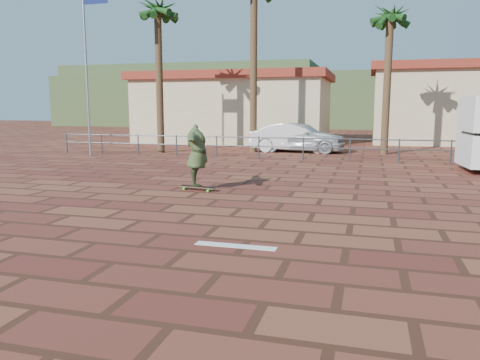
# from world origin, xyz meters

# --- Properties ---
(ground) EXTENTS (120.00, 120.00, 0.00)m
(ground) POSITION_xyz_m (0.00, 0.00, 0.00)
(ground) COLOR brown
(ground) RESTS_ON ground
(paint_stripe) EXTENTS (1.40, 0.22, 0.01)m
(paint_stripe) POSITION_xyz_m (0.70, -1.20, 0.00)
(paint_stripe) COLOR white
(paint_stripe) RESTS_ON ground
(guardrail) EXTENTS (24.06, 0.06, 1.00)m
(guardrail) POSITION_xyz_m (0.00, 12.00, 0.68)
(guardrail) COLOR #47494F
(guardrail) RESTS_ON ground
(flagpole) EXTENTS (1.30, 0.10, 8.00)m
(flagpole) POSITION_xyz_m (-9.87, 11.00, 4.64)
(flagpole) COLOR gray
(flagpole) RESTS_ON ground
(palm_far_left) EXTENTS (2.40, 2.40, 8.25)m
(palm_far_left) POSITION_xyz_m (-7.50, 13.50, 6.83)
(palm_far_left) COLOR brown
(palm_far_left) RESTS_ON ground
(palm_center) EXTENTS (2.40, 2.40, 7.75)m
(palm_center) POSITION_xyz_m (3.50, 15.50, 6.36)
(palm_center) COLOR brown
(palm_center) RESTS_ON ground
(building_west) EXTENTS (12.60, 7.60, 4.50)m
(building_west) POSITION_xyz_m (-6.00, 22.00, 2.28)
(building_west) COLOR beige
(building_west) RESTS_ON ground
(building_east) EXTENTS (10.60, 6.60, 5.00)m
(building_east) POSITION_xyz_m (8.00, 24.00, 2.54)
(building_east) COLOR beige
(building_east) RESTS_ON ground
(hill_front) EXTENTS (70.00, 18.00, 6.00)m
(hill_front) POSITION_xyz_m (0.00, 50.00, 3.00)
(hill_front) COLOR #384C28
(hill_front) RESTS_ON ground
(hill_back) EXTENTS (35.00, 14.00, 8.00)m
(hill_back) POSITION_xyz_m (-22.00, 56.00, 4.00)
(hill_back) COLOR #384C28
(hill_back) RESTS_ON ground
(longboard) EXTENTS (1.14, 0.43, 0.11)m
(longboard) POSITION_xyz_m (-1.79, 3.61, 0.09)
(longboard) COLOR olive
(longboard) RESTS_ON ground
(skateboarder) EXTENTS (1.19, 2.21, 1.74)m
(skateboarder) POSITION_xyz_m (-1.79, 3.61, 0.98)
(skateboarder) COLOR #3B4A28
(skateboarder) RESTS_ON longboard
(car_silver) EXTENTS (4.84, 2.32, 1.60)m
(car_silver) POSITION_xyz_m (-0.71, 15.68, 0.80)
(car_silver) COLOR #A9ABB0
(car_silver) RESTS_ON ground
(car_white) EXTENTS (4.56, 1.77, 1.48)m
(car_white) POSITION_xyz_m (-1.00, 15.67, 0.74)
(car_white) COLOR silver
(car_white) RESTS_ON ground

